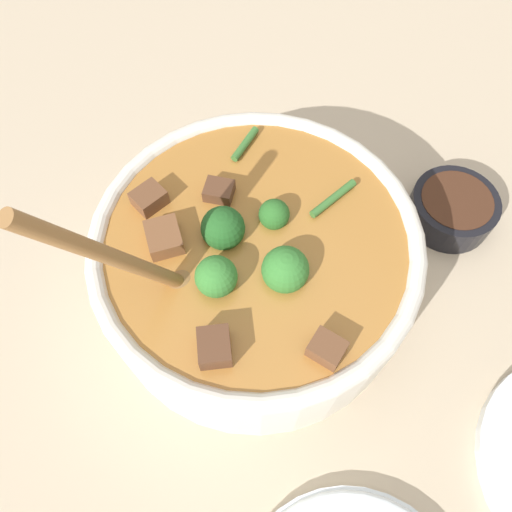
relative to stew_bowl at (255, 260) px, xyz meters
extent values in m
plane|color=#C6B293|center=(0.00, 0.00, -0.06)|extent=(4.00, 4.00, 0.00)
cylinder|color=white|center=(0.00, 0.00, -0.01)|extent=(0.29, 0.29, 0.09)
torus|color=white|center=(0.00, 0.00, 0.04)|extent=(0.29, 0.29, 0.02)
cylinder|color=#B27533|center=(0.00, 0.00, 0.01)|extent=(0.27, 0.27, 0.06)
sphere|color=#387F33|center=(0.00, -0.04, 0.05)|extent=(0.04, 0.04, 0.04)
cylinder|color=#6B9956|center=(0.00, -0.04, 0.02)|extent=(0.01, 0.01, 0.02)
sphere|color=#387F33|center=(-0.05, -0.02, 0.05)|extent=(0.03, 0.03, 0.03)
cylinder|color=#6B9956|center=(-0.05, -0.02, 0.02)|extent=(0.01, 0.01, 0.02)
sphere|color=#235B23|center=(-0.02, 0.02, 0.05)|extent=(0.04, 0.04, 0.04)
cylinder|color=#6B9956|center=(-0.02, 0.02, 0.02)|extent=(0.01, 0.01, 0.02)
sphere|color=#2D6B28|center=(0.03, 0.01, 0.04)|extent=(0.03, 0.03, 0.03)
cylinder|color=#6B9956|center=(0.03, 0.01, 0.02)|extent=(0.01, 0.01, 0.01)
cube|color=brown|center=(-0.08, -0.06, 0.04)|extent=(0.03, 0.04, 0.02)
cube|color=brown|center=(-0.01, -0.11, 0.04)|extent=(0.03, 0.03, 0.02)
cube|color=brown|center=(-0.06, 0.04, 0.04)|extent=(0.04, 0.04, 0.02)
cube|color=brown|center=(-0.05, 0.08, 0.04)|extent=(0.03, 0.03, 0.02)
cube|color=brown|center=(0.00, 0.06, 0.04)|extent=(0.03, 0.03, 0.02)
cylinder|color=#3D7533|center=(0.08, -0.01, 0.04)|extent=(0.05, 0.01, 0.01)
cylinder|color=#3D7533|center=(0.05, 0.09, 0.04)|extent=(0.04, 0.02, 0.01)
ellipsoid|color=olive|center=(-0.07, 0.01, 0.03)|extent=(0.04, 0.03, 0.01)
cylinder|color=olive|center=(-0.11, 0.01, 0.11)|extent=(0.09, 0.02, 0.16)
cylinder|color=black|center=(0.22, -0.05, -0.04)|extent=(0.09, 0.09, 0.04)
cylinder|color=#472819|center=(0.22, -0.05, -0.03)|extent=(0.07, 0.07, 0.01)
camera|label=1|loc=(-0.12, -0.18, 0.41)|focal=35.00mm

